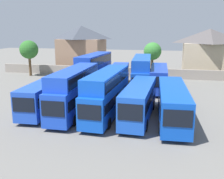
{
  "coord_description": "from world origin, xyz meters",
  "views": [
    {
      "loc": [
        6.58,
        -25.94,
        9.14
      ],
      "look_at": [
        0.0,
        3.0,
        2.2
      ],
      "focal_mm": 42.0,
      "sensor_mm": 36.0,
      "label": 1
    }
  ],
  "objects": [
    {
      "name": "ground",
      "position": [
        0.0,
        18.0,
        0.0
      ],
      "size": [
        140.0,
        140.0,
        0.0
      ],
      "primitive_type": "plane",
      "color": "slate"
    },
    {
      "name": "bus_2",
      "position": [
        -3.48,
        0.04,
        2.77
      ],
      "size": [
        2.75,
        11.52,
        4.91
      ],
      "rotation": [
        0.0,
        0.0,
        -1.54
      ],
      "color": "blue",
      "rests_on": "ground"
    },
    {
      "name": "bus_6",
      "position": [
        -5.32,
        13.62,
        2.91
      ],
      "size": [
        3.09,
        11.45,
        5.18
      ],
      "rotation": [
        0.0,
        0.0,
        -1.62
      ],
      "color": "blue",
      "rests_on": "ground"
    },
    {
      "name": "bus_1",
      "position": [
        -6.93,
        0.23,
        1.94
      ],
      "size": [
        3.13,
        10.84,
        3.39
      ],
      "rotation": [
        0.0,
        0.0,
        -1.51
      ],
      "color": "blue",
      "rests_on": "ground"
    },
    {
      "name": "bus_8",
      "position": [
        2.25,
        13.65,
        2.77
      ],
      "size": [
        3.37,
        11.42,
        4.92
      ],
      "rotation": [
        0.0,
        0.0,
        -1.5
      ],
      "color": "blue",
      "rests_on": "ground"
    },
    {
      "name": "house_terrace_centre",
      "position": [
        13.86,
        30.47,
        4.64
      ],
      "size": [
        10.42,
        7.95,
        9.1
      ],
      "color": "#C6B293",
      "rests_on": "ground"
    },
    {
      "name": "tree_right_of_lot",
      "position": [
        -20.47,
        20.35,
        5.07
      ],
      "size": [
        3.56,
        3.56,
        6.91
      ],
      "color": "brown",
      "rests_on": "ground"
    },
    {
      "name": "bus_3",
      "position": [
        0.16,
        -0.13,
        2.71
      ],
      "size": [
        2.74,
        11.15,
        4.8
      ],
      "rotation": [
        0.0,
        0.0,
        -1.6
      ],
      "color": "blue",
      "rests_on": "ground"
    },
    {
      "name": "bus_7",
      "position": [
        -1.44,
        13.19,
        1.92
      ],
      "size": [
        3.45,
        12.07,
        3.35
      ],
      "rotation": [
        0.0,
        0.0,
        -1.49
      ],
      "color": "blue",
      "rests_on": "ground"
    },
    {
      "name": "house_terrace_left",
      "position": [
        -13.14,
        30.24,
        4.97
      ],
      "size": [
        9.91,
        8.08,
        9.74
      ],
      "color": "#9E7A60",
      "rests_on": "ground"
    },
    {
      "name": "tree_left_of_lot",
      "position": [
        2.91,
        25.85,
        4.76
      ],
      "size": [
        3.42,
        3.42,
        6.52
      ],
      "color": "brown",
      "rests_on": "ground"
    },
    {
      "name": "bus_4",
      "position": [
        3.57,
        -0.04,
        2.02
      ],
      "size": [
        2.7,
        10.83,
        3.55
      ],
      "rotation": [
        0.0,
        0.0,
        -1.59
      ],
      "color": "blue",
      "rests_on": "ground"
    },
    {
      "name": "bus_5",
      "position": [
        6.92,
        0.03,
        1.98
      ],
      "size": [
        3.36,
        12.13,
        3.47
      ],
      "rotation": [
        0.0,
        0.0,
        -1.51
      ],
      "color": "blue",
      "rests_on": "ground"
    },
    {
      "name": "bus_9",
      "position": [
        4.84,
        13.49,
        1.99
      ],
      "size": [
        2.84,
        10.8,
        3.49
      ],
      "rotation": [
        0.0,
        0.0,
        -1.53
      ],
      "color": "blue",
      "rests_on": "ground"
    },
    {
      "name": "depot_boundary_wall",
      "position": [
        0.0,
        23.35,
        0.9
      ],
      "size": [
        56.0,
        0.5,
        1.8
      ],
      "primitive_type": "cube",
      "color": "gray",
      "rests_on": "ground"
    }
  ]
}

